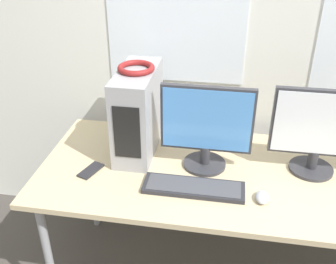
{
  "coord_description": "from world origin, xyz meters",
  "views": [
    {
      "loc": [
        -0.24,
        -1.17,
        1.85
      ],
      "look_at": [
        -0.51,
        0.4,
        0.94
      ],
      "focal_mm": 42.0,
      "sensor_mm": 36.0,
      "label": 1
    }
  ],
  "objects_px": {
    "pc_tower": "(138,112)",
    "mouse": "(262,197)",
    "headphones": "(136,68)",
    "keyboard": "(194,187)",
    "monitor_main": "(206,127)",
    "cell_phone": "(91,170)",
    "monitor_right_near": "(319,131)"
  },
  "relations": [
    {
      "from": "monitor_main",
      "to": "pc_tower",
      "type": "bearing_deg",
      "value": 164.89
    },
    {
      "from": "monitor_main",
      "to": "mouse",
      "type": "xyz_separation_m",
      "value": [
        0.27,
        -0.23,
        -0.2
      ]
    },
    {
      "from": "headphones",
      "to": "keyboard",
      "type": "distance_m",
      "value": 0.62
    },
    {
      "from": "headphones",
      "to": "monitor_right_near",
      "type": "height_order",
      "value": "headphones"
    },
    {
      "from": "pc_tower",
      "to": "monitor_right_near",
      "type": "relative_size",
      "value": 1.0
    },
    {
      "from": "keyboard",
      "to": "monitor_main",
      "type": "bearing_deg",
      "value": 81.18
    },
    {
      "from": "monitor_right_near",
      "to": "keyboard",
      "type": "xyz_separation_m",
      "value": [
        -0.54,
        -0.25,
        -0.21
      ]
    },
    {
      "from": "monitor_main",
      "to": "monitor_right_near",
      "type": "height_order",
      "value": "monitor_right_near"
    },
    {
      "from": "pc_tower",
      "to": "keyboard",
      "type": "relative_size",
      "value": 0.96
    },
    {
      "from": "monitor_main",
      "to": "monitor_right_near",
      "type": "xyz_separation_m",
      "value": [
        0.51,
        0.05,
        0.0
      ]
    },
    {
      "from": "pc_tower",
      "to": "mouse",
      "type": "xyz_separation_m",
      "value": [
        0.62,
        -0.32,
        -0.2
      ]
    },
    {
      "from": "monitor_main",
      "to": "mouse",
      "type": "distance_m",
      "value": 0.4
    },
    {
      "from": "headphones",
      "to": "mouse",
      "type": "distance_m",
      "value": 0.82
    },
    {
      "from": "pc_tower",
      "to": "monitor_right_near",
      "type": "xyz_separation_m",
      "value": [
        0.86,
        -0.05,
        0.0
      ]
    },
    {
      "from": "monitor_right_near",
      "to": "keyboard",
      "type": "distance_m",
      "value": 0.63
    },
    {
      "from": "headphones",
      "to": "cell_phone",
      "type": "bearing_deg",
      "value": -127.8
    },
    {
      "from": "monitor_main",
      "to": "cell_phone",
      "type": "xyz_separation_m",
      "value": [
        -0.54,
        -0.14,
        -0.21
      ]
    },
    {
      "from": "keyboard",
      "to": "mouse",
      "type": "bearing_deg",
      "value": -4.79
    },
    {
      "from": "monitor_right_near",
      "to": "cell_phone",
      "type": "bearing_deg",
      "value": -169.79
    },
    {
      "from": "headphones",
      "to": "monitor_right_near",
      "type": "distance_m",
      "value": 0.89
    },
    {
      "from": "cell_phone",
      "to": "mouse",
      "type": "bearing_deg",
      "value": 13.9
    },
    {
      "from": "keyboard",
      "to": "headphones",
      "type": "bearing_deg",
      "value": 137.26
    },
    {
      "from": "monitor_main",
      "to": "cell_phone",
      "type": "relative_size",
      "value": 2.88
    },
    {
      "from": "monitor_main",
      "to": "cell_phone",
      "type": "bearing_deg",
      "value": -165.08
    },
    {
      "from": "cell_phone",
      "to": "monitor_main",
      "type": "bearing_deg",
      "value": 34.66
    },
    {
      "from": "headphones",
      "to": "monitor_right_near",
      "type": "bearing_deg",
      "value": -3.3
    },
    {
      "from": "pc_tower",
      "to": "cell_phone",
      "type": "distance_m",
      "value": 0.37
    },
    {
      "from": "keyboard",
      "to": "mouse",
      "type": "relative_size",
      "value": 5.07
    },
    {
      "from": "pc_tower",
      "to": "headphones",
      "type": "distance_m",
      "value": 0.23
    },
    {
      "from": "pc_tower",
      "to": "monitor_right_near",
      "type": "distance_m",
      "value": 0.86
    },
    {
      "from": "headphones",
      "to": "mouse",
      "type": "xyz_separation_m",
      "value": [
        0.62,
        -0.32,
        -0.43
      ]
    },
    {
      "from": "headphones",
      "to": "keyboard",
      "type": "bearing_deg",
      "value": -42.74
    }
  ]
}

